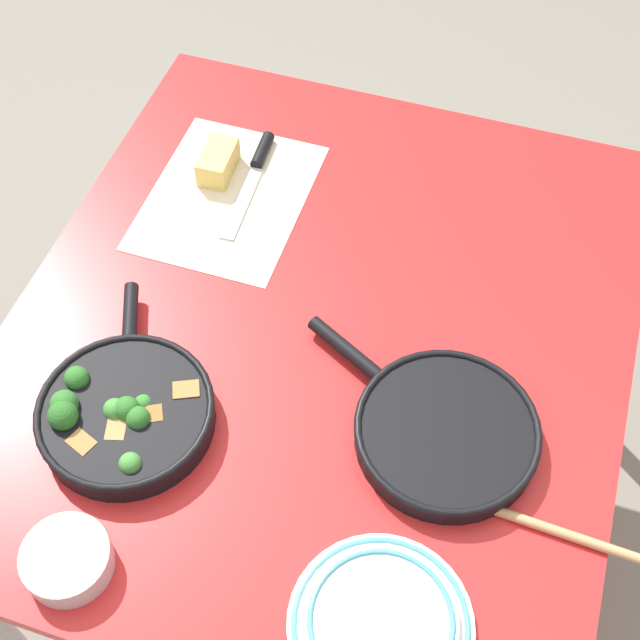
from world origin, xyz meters
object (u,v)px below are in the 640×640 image
Objects in this scene: wooden_spoon at (512,516)px; cheese_block at (218,162)px; prep_bowl_steel at (67,560)px; skillet_broccoli at (124,413)px; grater_knife at (255,170)px; skillet_eggs at (445,431)px; dinner_plate_stack at (381,623)px.

wooden_spoon is 0.85m from cheese_block.
skillet_broccoli is at bearing 5.85° from prep_bowl_steel.
grater_knife is at bearing -39.44° from wooden_spoon.
skillet_eggs is 0.58m from prep_bowl_steel.
cheese_block is at bearing 35.75° from dinner_plate_stack.
wooden_spoon is at bearing -110.40° from skillet_broccoli.
dinner_plate_stack is at bearing 114.54° from skillet_eggs.
wooden_spoon is 0.63m from prep_bowl_steel.
prep_bowl_steel reaches higher than dinner_plate_stack.
wooden_spoon is 1.40× the size of dinner_plate_stack.
skillet_broccoli is 0.55m from cheese_block.
cheese_block is 0.80× the size of prep_bowl_steel.
prep_bowl_steel is at bearing 97.02° from dinner_plate_stack.
skillet_broccoli reaches higher than prep_bowl_steel.
skillet_broccoli is at bearing 5.24° from wooden_spoon.
wooden_spoon is at bearing -65.56° from prep_bowl_steel.
skillet_broccoli is 1.04× the size of wooden_spoon.
skillet_eggs is 3.23× the size of prep_bowl_steel.
wooden_spoon is 2.84× the size of prep_bowl_steel.
skillet_broccoli is 0.57m from grater_knife.
skillet_broccoli is 2.95× the size of prep_bowl_steel.
cheese_block reaches higher than wooden_spoon.
dinner_plate_stack is at bearing -134.41° from skillet_broccoli.
wooden_spoon is 0.81m from grater_knife.
dinner_plate_stack is (-0.21, 0.14, 0.00)m from wooden_spoon.
prep_bowl_steel is (-0.23, -0.02, -0.01)m from skillet_broccoli.
dinner_plate_stack is (-0.73, -0.53, -0.01)m from cheese_block.
grater_knife is 0.80m from prep_bowl_steel.
wooden_spoon is at bearing 44.70° from grater_knife.
skillet_broccoli is at bearing 68.59° from dinner_plate_stack.
skillet_broccoli reaches higher than skillet_eggs.
grater_knife is 1.06× the size of dinner_plate_stack.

